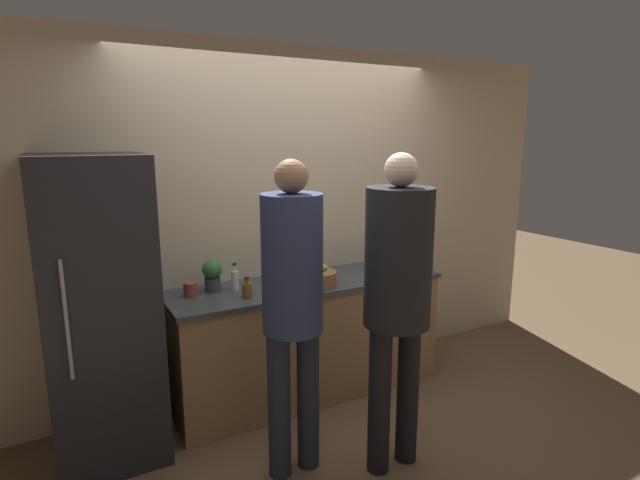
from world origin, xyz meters
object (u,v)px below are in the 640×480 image
person_center (398,284)px  fruit_bowl (319,278)px  cup_red (190,289)px  potted_plant (212,274)px  utensil_crock (381,253)px  refrigerator (100,310)px  person_left (293,294)px  bottle_amber (247,289)px  bottle_clear (235,280)px

person_center → fruit_bowl: (-0.01, 0.89, -0.19)m
cup_red → potted_plant: potted_plant is taller
person_center → utensil_crock: person_center is taller
refrigerator → potted_plant: bearing=11.8°
person_left → fruit_bowl: (0.52, 0.65, -0.14)m
person_left → bottle_amber: person_left is taller
bottle_amber → bottle_clear: size_ratio=0.72×
refrigerator → utensil_crock: refrigerator is taller
fruit_bowl → utensil_crock: size_ratio=0.89×
fruit_bowl → bottle_clear: bottle_clear is taller
utensil_crock → fruit_bowl: bearing=-155.4°
bottle_amber → refrigerator: bearing=174.3°
cup_red → bottle_clear: bearing=-3.6°
person_left → person_center: 0.59m
fruit_bowl → cup_red: 0.89m
fruit_bowl → cup_red: fruit_bowl is taller
bottle_clear → potted_plant: size_ratio=0.88×
person_center → bottle_amber: 1.06m
bottle_amber → cup_red: size_ratio=1.48×
utensil_crock → person_center: bearing=-122.4°
fruit_bowl → utensil_crock: 0.89m
potted_plant → person_left: bearing=-78.2°
fruit_bowl → potted_plant: bearing=161.5°
person_left → cup_red: person_left is taller
bottle_amber → bottle_clear: 0.19m
person_center → bottle_amber: (-0.56, 0.89, -0.19)m
bottle_amber → bottle_clear: bottle_clear is taller
person_left → bottle_clear: person_left is taller
potted_plant → person_center: bearing=-57.5°
refrigerator → fruit_bowl: (1.44, -0.08, 0.02)m
cup_red → utensil_crock: bearing=5.8°
utensil_crock → potted_plant: (-1.52, -0.13, 0.05)m
refrigerator → person_center: bearing=-33.8°
potted_plant → refrigerator: bearing=-168.2°
person_left → potted_plant: person_left is taller
person_left → utensil_crock: (1.33, 1.02, -0.13)m
utensil_crock → cup_red: (-1.68, -0.17, -0.03)m
fruit_bowl → bottle_clear: (-0.56, 0.18, 0.02)m
cup_red → person_center: bearing=-51.1°
refrigerator → utensil_crock: (2.26, 0.29, 0.04)m
refrigerator → cup_red: 0.59m
person_center → potted_plant: 1.34m
person_center → bottle_clear: person_center is taller
bottle_clear → cup_red: size_ratio=2.06×
bottle_amber → potted_plant: (-0.16, 0.24, 0.07)m
bottle_amber → potted_plant: size_ratio=0.63×
person_center → fruit_bowl: bearing=90.8°
person_left → bottle_clear: bearing=92.9°
refrigerator → bottle_clear: (0.88, 0.10, 0.04)m
fruit_bowl → potted_plant: (-0.71, 0.24, 0.07)m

